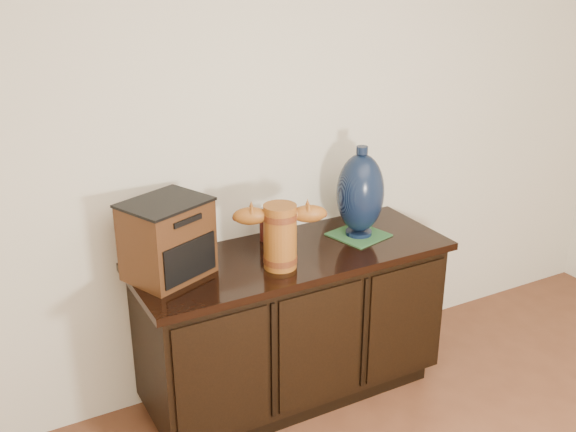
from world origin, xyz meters
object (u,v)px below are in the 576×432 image
terracotta_vessel (280,233)px  spray_can (265,225)px  tv_radio (167,239)px  lamp_base (360,193)px  sideboard (292,324)px

terracotta_vessel → spray_can: terracotta_vessel is taller
tv_radio → lamp_base: (0.93, -0.03, 0.05)m
tv_radio → lamp_base: bearing=-24.5°
lamp_base → spray_can: bearing=158.7°
sideboard → tv_radio: (-0.56, 0.05, 0.53)m
lamp_base → tv_radio: bearing=178.2°
sideboard → terracotta_vessel: (-0.12, -0.10, 0.53)m
lamp_base → spray_can: 0.47m
sideboard → spray_can: 0.48m
tv_radio → terracotta_vessel: bearing=-41.4°
tv_radio → spray_can: (0.52, 0.13, -0.09)m
tv_radio → spray_can: size_ratio=2.57×
lamp_base → terracotta_vessel: bearing=-166.0°
terracotta_vessel → lamp_base: lamp_base is taller
tv_radio → lamp_base: 0.94m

